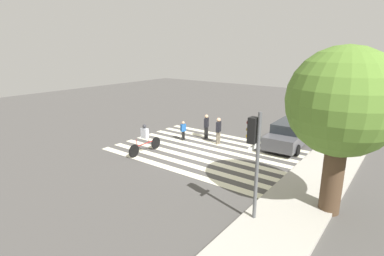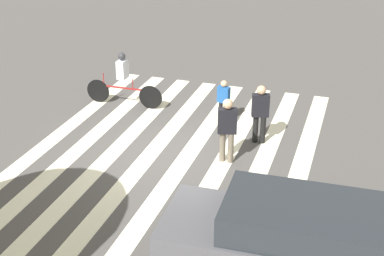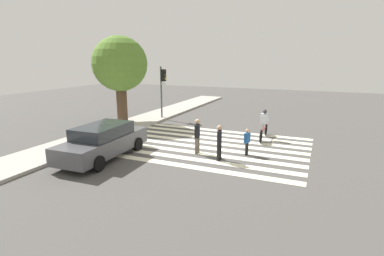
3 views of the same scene
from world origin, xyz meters
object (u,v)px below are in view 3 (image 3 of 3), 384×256
(pedestrian_adult_tall_backpack, at_px, (219,141))
(traffic_light, at_px, (163,83))
(pedestrian_child_with_backpack, at_px, (197,134))
(car_parked_far_curb, at_px, (103,141))
(cyclist_near_curb, at_px, (264,124))
(street_tree, at_px, (120,65))
(pedestrian_adult_blue_shirt, at_px, (247,140))

(pedestrian_adult_tall_backpack, bearing_deg, traffic_light, 26.12)
(traffic_light, height_order, pedestrian_adult_tall_backpack, traffic_light)
(traffic_light, xyz_separation_m, pedestrian_child_with_backpack, (-6.43, -5.34, -1.73))
(car_parked_far_curb, bearing_deg, pedestrian_adult_tall_backpack, -72.98)
(cyclist_near_curb, distance_m, car_parked_far_curb, 8.55)
(traffic_light, distance_m, pedestrian_child_with_backpack, 8.54)
(street_tree, distance_m, pedestrian_adult_tall_backpack, 10.32)
(pedestrian_child_with_backpack, bearing_deg, cyclist_near_curb, -47.30)
(traffic_light, bearing_deg, pedestrian_adult_blue_shirt, -127.32)
(car_parked_far_curb, bearing_deg, traffic_light, 8.96)
(pedestrian_adult_blue_shirt, distance_m, cyclist_near_curb, 3.16)
(traffic_light, distance_m, pedestrian_adult_blue_shirt, 9.68)
(traffic_light, relative_size, pedestrian_adult_tall_backpack, 2.40)
(cyclist_near_curb, bearing_deg, street_tree, 86.51)
(street_tree, xyz_separation_m, pedestrian_child_with_backpack, (-4.25, -7.36, -3.01))
(pedestrian_adult_blue_shirt, bearing_deg, street_tree, 84.89)
(car_parked_far_curb, bearing_deg, cyclist_near_curb, -46.95)
(traffic_light, xyz_separation_m, pedestrian_adult_blue_shirt, (-5.75, -7.54, -1.96))
(traffic_light, bearing_deg, cyclist_near_curb, -108.55)
(pedestrian_adult_blue_shirt, height_order, cyclist_near_curb, cyclist_near_curb)
(pedestrian_adult_blue_shirt, bearing_deg, traffic_light, 68.06)
(street_tree, bearing_deg, pedestrian_adult_tall_backpack, -119.07)
(pedestrian_adult_tall_backpack, height_order, cyclist_near_curb, cyclist_near_curb)
(pedestrian_child_with_backpack, relative_size, pedestrian_adult_blue_shirt, 1.33)
(traffic_light, height_order, pedestrian_child_with_backpack, traffic_light)
(pedestrian_child_with_backpack, bearing_deg, traffic_light, 24.37)
(street_tree, relative_size, pedestrian_adult_tall_backpack, 3.69)
(traffic_light, distance_m, pedestrian_adult_tall_backpack, 9.76)
(pedestrian_child_with_backpack, xyz_separation_m, cyclist_near_curb, (3.84, -2.39, -0.06))
(pedestrian_child_with_backpack, bearing_deg, car_parked_far_curb, 106.45)
(street_tree, relative_size, car_parked_far_curb, 1.21)
(pedestrian_child_with_backpack, bearing_deg, pedestrian_adult_blue_shirt, -88.05)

